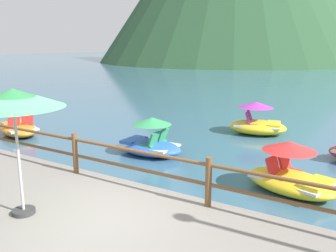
% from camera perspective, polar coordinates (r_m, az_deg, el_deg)
% --- Properties ---
extents(dock_railing, '(23.92, 0.12, 0.95)m').
position_cam_1_polar(dock_railing, '(7.51, -5.42, -5.64)').
color(dock_railing, brown).
rests_on(dock_railing, promenade_dock).
extents(beach_umbrella, '(1.70, 1.70, 2.24)m').
position_cam_1_polar(beach_umbrella, '(6.49, -23.40, 3.81)').
color(beach_umbrella, '#B2B2B7').
rests_on(beach_umbrella, promenade_dock).
extents(pedal_boat_1, '(2.37, 1.82, 1.24)m').
position_cam_1_polar(pedal_boat_1, '(14.01, 14.04, 0.48)').
color(pedal_boat_1, yellow).
rests_on(pedal_boat_1, ground).
extents(pedal_boat_2, '(2.16, 1.27, 1.18)m').
position_cam_1_polar(pedal_boat_2, '(11.10, -2.95, -2.57)').
color(pedal_boat_2, blue).
rests_on(pedal_boat_2, ground).
extents(pedal_boat_3, '(2.41, 1.81, 1.19)m').
position_cam_1_polar(pedal_boat_3, '(8.79, 18.97, -7.44)').
color(pedal_boat_3, yellow).
rests_on(pedal_boat_3, ground).
extents(pedal_boat_5, '(2.39, 1.85, 0.81)m').
position_cam_1_polar(pedal_boat_5, '(14.59, -22.63, -0.41)').
color(pedal_boat_5, orange).
rests_on(pedal_boat_5, ground).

